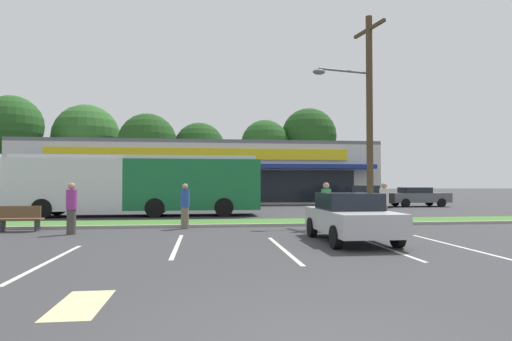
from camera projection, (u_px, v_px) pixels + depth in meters
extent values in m
cube|color=#427A2D|center=(230.00, 223.00, 18.61)|extent=(56.00, 2.20, 0.12)
cube|color=#99968C|center=(232.00, 225.00, 17.39)|extent=(56.00, 0.24, 0.12)
cube|color=silver|center=(49.00, 261.00, 9.76)|extent=(0.12, 4.80, 0.01)
cube|color=silver|center=(177.00, 245.00, 12.27)|extent=(0.12, 4.80, 0.01)
cube|color=silver|center=(283.00, 249.00, 11.58)|extent=(0.12, 4.80, 0.01)
cube|color=silver|center=(382.00, 247.00, 12.00)|extent=(0.12, 4.80, 0.01)
cube|color=silver|center=(454.00, 245.00, 12.23)|extent=(0.12, 4.80, 0.01)
cube|color=beige|center=(81.00, 304.00, 6.32)|extent=(0.70, 1.60, 0.01)
cube|color=beige|center=(202.00, 175.00, 40.99)|extent=(30.36, 13.10, 5.04)
cube|color=black|center=(201.00, 186.00, 34.42)|extent=(25.50, 0.08, 2.62)
cube|color=navy|center=(201.00, 166.00, 33.81)|extent=(28.54, 1.40, 0.35)
cube|color=yellow|center=(201.00, 154.00, 34.45)|extent=(24.29, 0.16, 0.91)
cube|color=slate|center=(202.00, 147.00, 41.06)|extent=(30.36, 13.10, 0.30)
cylinder|color=#473323|center=(11.00, 174.00, 44.14)|extent=(0.44, 0.44, 5.37)
sphere|color=#23511E|center=(12.00, 126.00, 44.28)|extent=(6.26, 6.26, 6.26)
cylinder|color=#473323|center=(86.00, 180.00, 48.81)|extent=(0.44, 0.44, 4.14)
sphere|color=#2D6026|center=(86.00, 138.00, 48.95)|extent=(7.55, 7.55, 7.55)
cylinder|color=#473323|center=(147.00, 182.00, 46.08)|extent=(0.44, 0.44, 3.80)
sphere|color=#1E4719|center=(148.00, 143.00, 46.20)|extent=(6.27, 6.27, 6.27)
cylinder|color=#473323|center=(199.00, 183.00, 48.30)|extent=(0.44, 0.44, 3.52)
sphere|color=#1E4719|center=(199.00, 148.00, 48.41)|extent=(5.81, 5.81, 5.81)
cylinder|color=#473323|center=(265.00, 180.00, 49.94)|extent=(0.44, 0.44, 4.23)
sphere|color=#23511E|center=(265.00, 144.00, 50.06)|extent=(5.63, 5.63, 5.63)
cylinder|color=#473323|center=(309.00, 177.00, 51.16)|extent=(0.44, 0.44, 4.96)
sphere|color=#1E4719|center=(309.00, 136.00, 51.30)|extent=(6.59, 6.59, 6.59)
cylinder|color=#4C3826|center=(370.00, 118.00, 19.74)|extent=(0.30, 0.30, 9.55)
cube|color=#4C3826|center=(369.00, 29.00, 19.85)|extent=(0.63, 2.38, 0.14)
cylinder|color=#59595B|center=(345.00, 71.00, 19.38)|extent=(2.57, 0.63, 0.10)
ellipsoid|color=#59595B|center=(319.00, 72.00, 18.96)|extent=(0.56, 0.32, 0.24)
cube|color=#196638|center=(193.00, 185.00, 23.53)|extent=(7.17, 2.61, 2.70)
cube|color=silver|center=(70.00, 185.00, 22.69)|extent=(5.87, 2.60, 2.70)
cube|color=silver|center=(139.00, 158.00, 23.19)|extent=(12.49, 2.40, 0.20)
cube|color=black|center=(142.00, 176.00, 24.46)|extent=(11.95, 0.16, 1.19)
cube|color=black|center=(11.00, 178.00, 22.32)|extent=(0.08, 2.17, 1.51)
cylinder|color=black|center=(42.00, 209.00, 21.37)|extent=(1.00, 0.31, 1.00)
cylinder|color=black|center=(58.00, 206.00, 23.69)|extent=(1.00, 0.31, 1.00)
cylinder|color=black|center=(155.00, 208.00, 22.08)|extent=(1.00, 0.31, 1.00)
cylinder|color=black|center=(159.00, 205.00, 24.41)|extent=(1.00, 0.31, 1.00)
cylinder|color=black|center=(224.00, 207.00, 22.54)|extent=(1.00, 0.31, 1.00)
cylinder|color=black|center=(222.00, 205.00, 24.87)|extent=(1.00, 0.31, 1.00)
cube|color=brown|center=(20.00, 219.00, 15.80)|extent=(1.60, 0.45, 0.06)
cube|color=brown|center=(18.00, 212.00, 15.62)|extent=(1.60, 0.06, 0.44)
cube|color=#333338|center=(37.00, 225.00, 15.87)|extent=(0.08, 0.36, 0.45)
cube|color=#333338|center=(2.00, 225.00, 15.72)|extent=(0.08, 0.36, 0.45)
cube|color=black|center=(359.00, 198.00, 30.97)|extent=(4.59, 1.76, 0.73)
cube|color=black|center=(362.00, 189.00, 31.01)|extent=(2.07, 1.55, 0.54)
cylinder|color=black|center=(344.00, 204.00, 29.96)|extent=(0.64, 0.22, 0.64)
cylinder|color=black|center=(337.00, 203.00, 31.61)|extent=(0.64, 0.22, 0.64)
cylinder|color=black|center=(383.00, 204.00, 30.30)|extent=(0.64, 0.22, 0.64)
cylinder|color=black|center=(374.00, 202.00, 31.96)|extent=(0.64, 0.22, 0.64)
cube|color=slate|center=(212.00, 198.00, 29.95)|extent=(4.29, 1.90, 0.76)
cube|color=black|center=(209.00, 189.00, 29.94)|extent=(1.93, 1.67, 0.52)
cylinder|color=black|center=(230.00, 203.00, 30.99)|extent=(0.64, 0.22, 0.64)
cylinder|color=black|center=(231.00, 204.00, 29.20)|extent=(0.64, 0.22, 0.64)
cylinder|color=black|center=(193.00, 203.00, 30.67)|extent=(0.64, 0.22, 0.64)
cylinder|color=black|center=(192.00, 205.00, 28.88)|extent=(0.64, 0.22, 0.64)
cube|color=black|center=(80.00, 199.00, 29.00)|extent=(4.68, 1.73, 0.77)
cube|color=black|center=(76.00, 190.00, 28.99)|extent=(2.11, 1.53, 0.42)
cylinder|color=black|center=(105.00, 204.00, 29.98)|extent=(0.64, 0.22, 0.64)
cylinder|color=black|center=(99.00, 205.00, 28.35)|extent=(0.64, 0.22, 0.64)
cylinder|color=black|center=(61.00, 204.00, 29.63)|extent=(0.64, 0.22, 0.64)
cylinder|color=black|center=(53.00, 205.00, 28.00)|extent=(0.64, 0.22, 0.64)
cube|color=#B7B7BC|center=(351.00, 221.00, 13.03)|extent=(1.86, 4.19, 0.65)
cube|color=black|center=(348.00, 201.00, 13.25)|extent=(1.63, 1.88, 0.51)
cylinder|color=black|center=(398.00, 236.00, 11.84)|extent=(0.22, 0.64, 0.64)
cylinder|color=black|center=(336.00, 237.00, 11.62)|extent=(0.22, 0.64, 0.64)
cylinder|color=black|center=(363.00, 227.00, 14.41)|extent=(0.22, 0.64, 0.64)
cylinder|color=black|center=(312.00, 227.00, 14.20)|extent=(0.22, 0.64, 0.64)
cube|color=#515459|center=(418.00, 198.00, 32.30)|extent=(4.51, 1.82, 0.71)
cube|color=black|center=(415.00, 190.00, 32.29)|extent=(2.03, 1.60, 0.42)
cylinder|color=black|center=(429.00, 202.00, 33.32)|extent=(0.64, 0.22, 0.64)
cylinder|color=black|center=(441.00, 203.00, 31.60)|extent=(0.64, 0.22, 0.64)
cylinder|color=black|center=(395.00, 202.00, 32.98)|extent=(0.64, 0.22, 0.64)
cylinder|color=black|center=(406.00, 203.00, 31.27)|extent=(0.64, 0.22, 0.64)
cylinder|color=#726651|center=(185.00, 218.00, 16.76)|extent=(0.30, 0.30, 0.85)
cylinder|color=#264C99|center=(185.00, 198.00, 16.78)|extent=(0.36, 0.36, 0.68)
sphere|color=tan|center=(185.00, 187.00, 16.79)|extent=(0.23, 0.23, 0.23)
cylinder|color=#47423D|center=(326.00, 219.00, 15.96)|extent=(0.31, 0.31, 0.88)
cylinder|color=#338C4C|center=(326.00, 198.00, 15.98)|extent=(0.37, 0.37, 0.69)
sphere|color=tan|center=(326.00, 186.00, 15.99)|extent=(0.24, 0.24, 0.24)
cylinder|color=#47423D|center=(71.00, 222.00, 14.87)|extent=(0.31, 0.31, 0.87)
cylinder|color=#99338C|center=(72.00, 199.00, 14.89)|extent=(0.36, 0.36, 0.69)
sphere|color=tan|center=(72.00, 186.00, 14.90)|extent=(0.24, 0.24, 0.24)
cylinder|color=#726651|center=(384.00, 216.00, 17.35)|extent=(0.31, 0.31, 0.87)
cylinder|color=silver|center=(384.00, 197.00, 17.37)|extent=(0.36, 0.36, 0.69)
sphere|color=tan|center=(384.00, 186.00, 17.38)|extent=(0.24, 0.24, 0.24)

